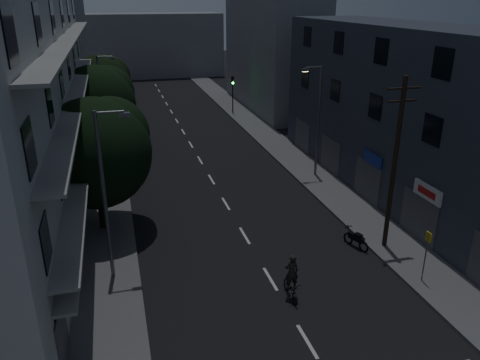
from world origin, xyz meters
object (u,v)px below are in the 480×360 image
utility_pole (395,162)px  cyclist (291,283)px  bus_stop_sign (427,248)px  motorcycle (356,240)px

utility_pole → cyclist: 8.19m
bus_stop_sign → cyclist: bearing=174.8°
utility_pole → bus_stop_sign: 4.55m
utility_pole → cyclist: (-6.47, -2.87, -4.13)m
motorcycle → bus_stop_sign: bearing=-89.8°
bus_stop_sign → cyclist: (-6.35, 0.57, -1.16)m
cyclist → motorcycle: bearing=34.5°
motorcycle → cyclist: 6.01m
bus_stop_sign → motorcycle: size_ratio=1.51×
motorcycle → cyclist: (-5.00, -3.31, 0.29)m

